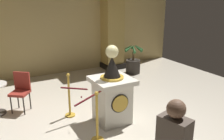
% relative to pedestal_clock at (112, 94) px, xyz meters
% --- Properties ---
extents(ground_plane, '(10.55, 10.55, 0.00)m').
position_rel_pedestal_clock_xyz_m(ground_plane, '(-0.39, -0.33, -0.66)').
color(ground_plane, beige).
extents(back_wall, '(10.55, 0.16, 4.11)m').
position_rel_pedestal_clock_xyz_m(back_wall, '(-0.39, 4.15, 1.39)').
color(back_wall, tan).
rests_on(back_wall, ground_plane).
extents(pedestal_clock, '(0.84, 0.84, 1.75)m').
position_rel_pedestal_clock_xyz_m(pedestal_clock, '(0.00, 0.00, 0.00)').
color(pedestal_clock, silver).
rests_on(pedestal_clock, ground_plane).
extents(stanchion_near, '(0.24, 0.24, 1.06)m').
position_rel_pedestal_clock_xyz_m(stanchion_near, '(-0.74, 0.71, -0.29)').
color(stanchion_near, gold).
rests_on(stanchion_near, ground_plane).
extents(stanchion_far, '(0.24, 0.24, 1.03)m').
position_rel_pedestal_clock_xyz_m(stanchion_far, '(-0.62, -0.53, -0.30)').
color(stanchion_far, gold).
rests_on(stanchion_far, ground_plane).
extents(velvet_rope, '(0.69, 0.72, 0.22)m').
position_rel_pedestal_clock_xyz_m(velvet_rope, '(-0.68, 0.09, 0.13)').
color(velvet_rope, '#591419').
extents(column_right, '(0.84, 0.84, 3.95)m').
position_rel_pedestal_clock_xyz_m(column_right, '(2.08, 3.79, 1.30)').
color(column_right, black).
rests_on(column_right, ground_plane).
extents(potted_palm_right, '(0.77, 0.73, 1.11)m').
position_rel_pedestal_clock_xyz_m(potted_palm_right, '(2.40, 2.77, -0.31)').
color(potted_palm_right, '#2D2823').
rests_on(potted_palm_right, ground_plane).
extents(cafe_chair_red, '(0.56, 0.56, 0.96)m').
position_rel_pedestal_clock_xyz_m(cafe_chair_red, '(-1.67, 1.56, -0.09)').
color(cafe_chair_red, black).
rests_on(cafe_chair_red, ground_plane).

